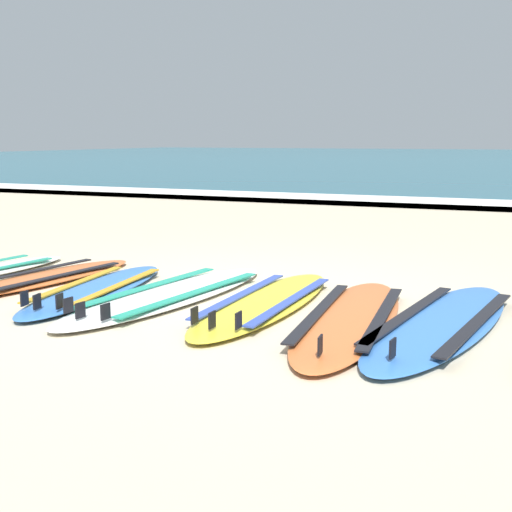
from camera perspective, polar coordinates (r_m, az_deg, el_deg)
ground_plane at (r=5.63m, az=-1.97°, el=-3.47°), size 80.00×80.00×0.00m
sea at (r=42.79m, az=19.75°, el=7.63°), size 80.00×60.00×0.10m
wave_foam_strip at (r=13.62m, az=12.92°, el=4.38°), size 80.00×1.30×0.11m
surfboard_1 at (r=6.53m, az=-17.12°, el=-1.73°), size 0.83×2.12×0.18m
surfboard_2 at (r=5.92m, az=-13.19°, el=-2.71°), size 0.76×2.20×0.18m
surfboard_3 at (r=5.62m, az=-7.18°, el=-3.20°), size 1.00×2.63×0.18m
surfboard_4 at (r=5.31m, az=0.80°, el=-3.88°), size 0.61×2.36×0.18m
surfboard_5 at (r=4.90m, az=7.85°, el=-5.17°), size 0.81×2.51×0.18m
surfboard_6 at (r=4.92m, az=15.27°, el=-5.37°), size 1.01×2.66×0.18m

